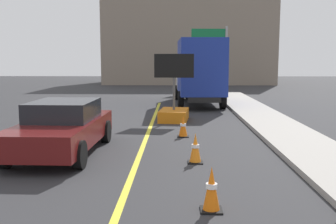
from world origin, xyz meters
The scene contains 8 objects.
arrow_board_trailer centered at (0.86, 17.42, 0.48)m, with size 1.60×1.90×2.70m.
box_truck centered at (2.19, 23.19, 1.88)m, with size 2.59×7.01×3.50m.
pickup_car centered at (-2.07, 11.76, 0.69)m, with size 2.05×4.48×1.38m.
highway_guide_sign centered at (4.01, 32.18, 3.42)m, with size 2.78×0.35×5.00m.
far_building_block centered at (2.18, 43.22, 4.39)m, with size 16.95×7.66×8.77m, color gray.
traffic_cone_mid_lane centered at (1.54, 7.77, 0.37)m, with size 0.36×0.36×0.75m.
traffic_cone_far_lane centered at (1.42, 10.82, 0.36)m, with size 0.36×0.36×0.72m.
traffic_cone_curbside centered at (1.18, 14.03, 0.34)m, with size 0.36×0.36×0.69m.
Camera 1 is at (0.95, 1.54, 2.48)m, focal length 42.08 mm.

